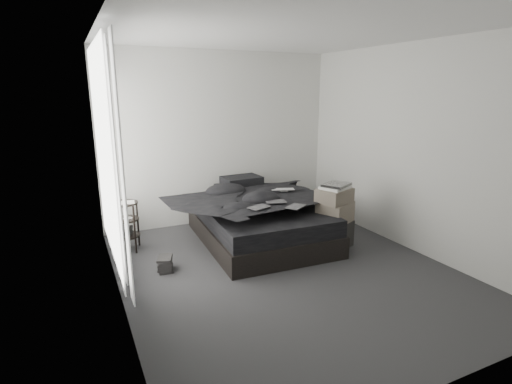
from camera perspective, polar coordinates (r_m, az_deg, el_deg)
name	(u,v)px	position (r m, az deg, el deg)	size (l,w,h in m)	color
floor	(286,270)	(4.71, 4.24, -11.08)	(3.60, 4.20, 0.01)	#343437
ceiling	(290,30)	(4.30, 4.93, 22.05)	(3.60, 4.20, 0.01)	white
wall_back	(220,139)	(6.21, -5.18, 7.62)	(3.60, 0.01, 2.60)	silver
wall_front	(457,211)	(2.75, 26.84, -2.40)	(3.60, 0.01, 2.60)	silver
wall_left	(112,174)	(3.77, -19.92, 2.49)	(0.01, 4.20, 2.60)	silver
wall_right	(412,149)	(5.44, 21.35, 5.75)	(0.01, 4.20, 2.60)	silver
window_left	(104,154)	(4.65, -20.88, 5.12)	(0.02, 2.00, 2.30)	white
curtain_left	(110,160)	(4.67, -20.20, 4.34)	(0.06, 2.12, 2.48)	white
bed	(260,231)	(5.53, 0.57, -5.58)	(1.52, 2.01, 0.27)	black
mattress	(260,214)	(5.45, 0.58, -3.16)	(1.47, 1.95, 0.21)	black
duvet	(261,199)	(5.34, 0.79, -1.01)	(1.49, 1.72, 0.23)	black
pillow_lower	(237,189)	(6.09, -2.73, 0.41)	(0.61, 0.41, 0.14)	black
pillow_upper	(242,181)	(6.06, -2.08, 1.64)	(0.57, 0.39, 0.13)	black
laptop	(283,186)	(5.55, 3.92, 0.92)	(0.32, 0.21, 0.03)	silver
comic_a	(259,201)	(4.79, 0.43, -1.33)	(0.25, 0.17, 0.01)	black
comic_b	(276,196)	(5.03, 2.85, -0.51)	(0.25, 0.17, 0.01)	black
comic_c	(296,200)	(4.83, 5.70, -1.11)	(0.25, 0.17, 0.01)	black
side_stand	(126,227)	(5.42, -18.08, -4.74)	(0.34, 0.34, 0.63)	black
papers	(125,203)	(5.32, -18.27, -1.48)	(0.24, 0.18, 0.01)	white
floor_books	(165,264)	(4.77, -12.86, -10.04)	(0.16, 0.22, 0.16)	black
box_lower	(333,234)	(5.40, 10.92, -5.94)	(0.47, 0.37, 0.35)	black
box_mid	(335,212)	(5.30, 11.22, -2.83)	(0.44, 0.35, 0.26)	#665C50
box_upper	(334,196)	(5.23, 11.13, -0.52)	(0.42, 0.34, 0.18)	#665C50
art_book_white	(335,187)	(5.21, 11.25, 0.67)	(0.36, 0.29, 0.04)	silver
art_book_snake	(336,185)	(5.21, 11.42, 1.03)	(0.35, 0.28, 0.03)	silver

